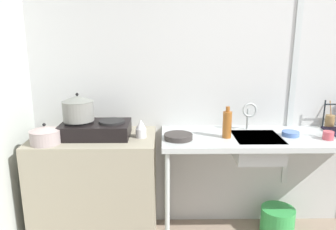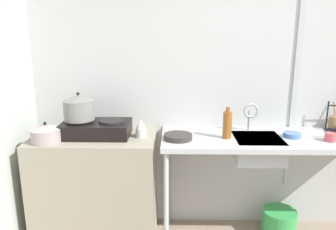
# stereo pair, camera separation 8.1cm
# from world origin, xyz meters

# --- Properties ---
(wall_back) EXTENTS (5.36, 0.10, 2.49)m
(wall_back) POSITION_xyz_m (0.00, 1.73, 1.25)
(wall_back) COLOR #BBBDBA
(wall_back) RESTS_ON ground
(wall_metal_strip) EXTENTS (0.05, 0.01, 2.00)m
(wall_metal_strip) POSITION_xyz_m (-0.07, 1.68, 1.37)
(wall_metal_strip) COLOR #B2B9B7
(counter_concrete) EXTENTS (0.96, 0.57, 0.92)m
(counter_concrete) POSITION_xyz_m (-1.71, 1.40, 0.46)
(counter_concrete) COLOR gray
(counter_concrete) RESTS_ON ground
(counter_sink) EXTENTS (1.78, 0.57, 0.92)m
(counter_sink) POSITION_xyz_m (-0.29, 1.40, 0.85)
(counter_sink) COLOR #B2B9B7
(counter_sink) RESTS_ON ground
(stove) EXTENTS (0.53, 0.32, 0.13)m
(stove) POSITION_xyz_m (-1.69, 1.40, 0.98)
(stove) COLOR black
(stove) RESTS_ON counter_concrete
(pot_on_left_burner) EXTENTS (0.24, 0.24, 0.22)m
(pot_on_left_burner) POSITION_xyz_m (-1.82, 1.40, 1.14)
(pot_on_left_burner) COLOR slate
(pot_on_left_burner) RESTS_ON stove
(pot_beside_stove) EXTENTS (0.22, 0.22, 0.16)m
(pot_beside_stove) POSITION_xyz_m (-2.03, 1.23, 0.98)
(pot_beside_stove) COLOR #A29391
(pot_beside_stove) RESTS_ON counter_concrete
(percolator) EXTENTS (0.08, 0.08, 0.14)m
(percolator) POSITION_xyz_m (-1.34, 1.37, 0.98)
(percolator) COLOR silver
(percolator) RESTS_ON counter_concrete
(sink_basin) EXTENTS (0.36, 0.37, 0.17)m
(sink_basin) POSITION_xyz_m (-0.43, 1.37, 0.83)
(sink_basin) COLOR #B2B9B7
(sink_basin) RESTS_ON counter_sink
(faucet) EXTENTS (0.12, 0.07, 0.24)m
(faucet) POSITION_xyz_m (-0.46, 1.54, 1.07)
(faucet) COLOR #B2B9B7
(faucet) RESTS_ON counter_sink
(frying_pan) EXTENTS (0.22, 0.22, 0.04)m
(frying_pan) POSITION_xyz_m (-1.05, 1.32, 0.93)
(frying_pan) COLOR #322E2B
(frying_pan) RESTS_ON counter_sink
(cup_by_rack) EXTENTS (0.08, 0.08, 0.06)m
(cup_by_rack) POSITION_xyz_m (0.08, 1.30, 0.95)
(cup_by_rack) COLOR #C34953
(cup_by_rack) RESTS_ON counter_sink
(small_bowl_on_drainboard) EXTENTS (0.13, 0.13, 0.04)m
(small_bowl_on_drainboard) POSITION_xyz_m (-0.17, 1.39, 0.93)
(small_bowl_on_drainboard) COLOR #4E72B7
(small_bowl_on_drainboard) RESTS_ON counter_sink
(bottle_by_sink) EXTENTS (0.07, 0.07, 0.25)m
(bottle_by_sink) POSITION_xyz_m (-0.68, 1.36, 1.02)
(bottle_by_sink) COLOR #92521E
(bottle_by_sink) RESTS_ON counter_sink
(utensil_jar) EXTENTS (0.08, 0.08, 0.23)m
(utensil_jar) POSITION_xyz_m (0.26, 1.63, 0.97)
(utensil_jar) COLOR #9E7B48
(utensil_jar) RESTS_ON counter_sink
(bucket_on_floor) EXTENTS (0.29, 0.29, 0.23)m
(bucket_on_floor) POSITION_xyz_m (-0.17, 1.47, 0.11)
(bucket_on_floor) COLOR green
(bucket_on_floor) RESTS_ON ground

